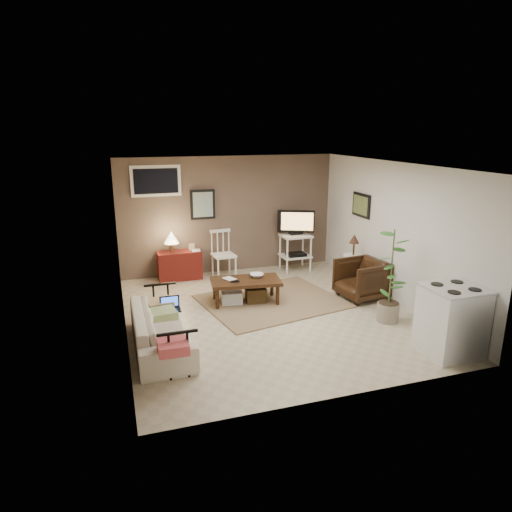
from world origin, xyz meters
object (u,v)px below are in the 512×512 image
object	(u,v)px
coffee_table	(245,289)
red_console	(179,263)
spindle_chair	(223,255)
stove	(451,320)
side_table	(353,254)
potted_plant	(391,273)
armchair	(362,277)
sofa	(161,323)
tv_stand	(296,239)

from	to	relation	value
coffee_table	red_console	world-z (taller)	red_console
spindle_chair	stove	xyz separation A→B (m)	(2.10, -4.14, 0.03)
coffee_table	side_table	bearing A→B (deg)	6.35
stove	coffee_table	bearing A→B (deg)	129.10
spindle_chair	coffee_table	bearing A→B (deg)	-90.06
side_table	potted_plant	bearing A→B (deg)	-100.28
armchair	stove	distance (m)	2.19
spindle_chair	side_table	xyz separation A→B (m)	(2.22, -1.30, 0.18)
armchair	stove	world-z (taller)	stove
coffee_table	sofa	distance (m)	2.00
coffee_table	armchair	world-z (taller)	armchair
coffee_table	side_table	distance (m)	2.27
stove	potted_plant	bearing A→B (deg)	98.96
sofa	armchair	world-z (taller)	armchair
spindle_chair	sofa	bearing A→B (deg)	-119.53
side_table	potted_plant	world-z (taller)	potted_plant
sofa	coffee_table	bearing A→B (deg)	-51.98
spindle_chair	tv_stand	xyz separation A→B (m)	(1.56, -0.04, 0.24)
potted_plant	red_console	bearing A→B (deg)	132.33
stove	sofa	bearing A→B (deg)	159.78
red_console	tv_stand	bearing A→B (deg)	-3.38
potted_plant	stove	xyz separation A→B (m)	(0.18, -1.16, -0.33)
tv_stand	stove	world-z (taller)	tv_stand
sofa	spindle_chair	distance (m)	3.20
sofa	tv_stand	bearing A→B (deg)	-48.85
spindle_chair	stove	world-z (taller)	spindle_chair
coffee_table	potted_plant	world-z (taller)	potted_plant
red_console	stove	xyz separation A→B (m)	(2.99, -4.24, 0.13)
sofa	red_console	world-z (taller)	red_console
tv_stand	armchair	xyz separation A→B (m)	(0.47, -1.91, -0.30)
side_table	potted_plant	xyz separation A→B (m)	(-0.30, -1.67, 0.17)
armchair	spindle_chair	bearing A→B (deg)	-140.52
potted_plant	stove	size ratio (longest dim) A/B	1.58
coffee_table	tv_stand	world-z (taller)	tv_stand
coffee_table	tv_stand	bearing A→B (deg)	44.03
tv_stand	spindle_chair	bearing A→B (deg)	178.52
potted_plant	armchair	bearing A→B (deg)	83.44
coffee_table	side_table	xyz separation A→B (m)	(2.22, 0.25, 0.38)
sofa	red_console	size ratio (longest dim) A/B	1.87
tv_stand	armchair	distance (m)	1.99
side_table	armchair	distance (m)	0.71
red_console	coffee_table	bearing A→B (deg)	-61.80
sofa	stove	size ratio (longest dim) A/B	1.95
side_table	stove	distance (m)	2.84
red_console	spindle_chair	size ratio (longest dim) A/B	1.04
coffee_table	tv_stand	size ratio (longest dim) A/B	0.97
sofa	spindle_chair	bearing A→B (deg)	-29.53
potted_plant	stove	bearing A→B (deg)	-81.04
red_console	side_table	distance (m)	3.42
coffee_table	spindle_chair	distance (m)	1.56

